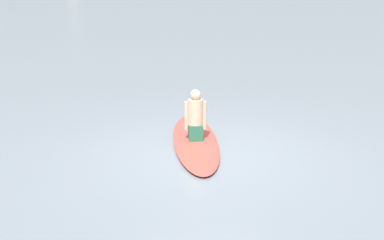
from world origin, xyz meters
The scene contains 3 objects.
ground_plane centered at (0.00, 0.00, 0.00)m, with size 400.00×400.00×0.00m, color gray.
surfboard centered at (0.11, -0.55, 0.04)m, with size 3.26×0.78×0.09m, color #D84C3F.
person_paddler centered at (0.11, -0.55, 0.49)m, with size 0.39×0.31×0.90m.
Camera 1 is at (1.48, 8.57, 3.21)m, focal length 51.66 mm.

